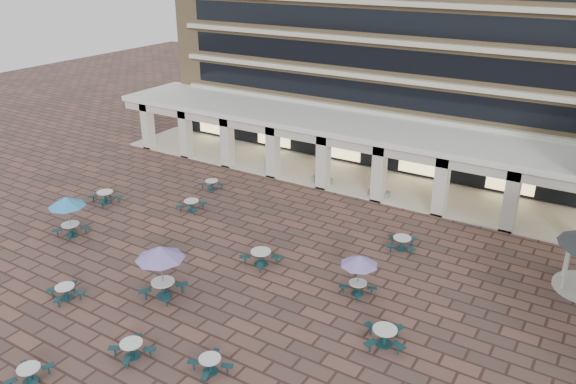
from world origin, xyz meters
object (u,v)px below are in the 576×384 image
(picnic_table_2, at_px, (210,364))
(planter_left, at_px, (322,179))
(picnic_table_1, at_px, (30,373))
(picnic_table_0, at_px, (65,291))
(planter_right, at_px, (379,190))

(picnic_table_2, distance_m, planter_left, 20.54)
(picnic_table_1, distance_m, picnic_table_2, 7.02)
(picnic_table_1, bearing_deg, picnic_table_0, 104.40)
(picnic_table_0, relative_size, planter_left, 1.26)
(picnic_table_0, distance_m, planter_left, 19.71)
(picnic_table_1, distance_m, planter_left, 23.90)
(planter_left, bearing_deg, planter_right, 0.00)
(picnic_table_1, bearing_deg, planter_left, 65.87)
(planter_right, bearing_deg, picnic_table_0, -112.73)
(picnic_table_1, relative_size, planter_left, 1.23)
(picnic_table_0, relative_size, picnic_table_1, 1.02)
(planter_left, relative_size, planter_right, 1.00)
(picnic_table_2, xyz_separation_m, planter_right, (-1.14, 19.76, 0.10))
(planter_right, bearing_deg, planter_left, -180.00)
(picnic_table_0, relative_size, planter_right, 1.26)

